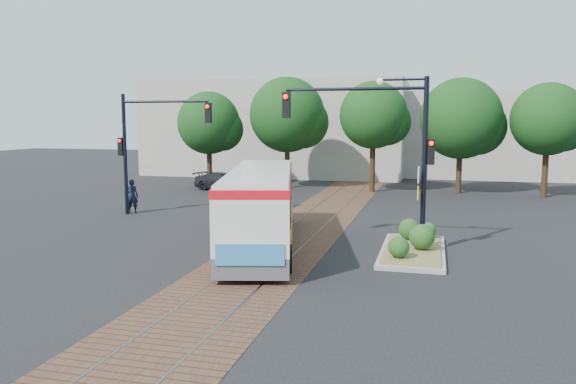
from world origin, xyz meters
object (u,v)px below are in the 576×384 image
traffic_island (414,244)px  signal_pole_main (389,136)px  signal_pole_left (145,137)px  parked_car (223,181)px  officer (132,196)px  city_bus (261,203)px

traffic_island → signal_pole_main: 3.95m
signal_pole_main → signal_pole_left: (-12.23, 4.80, -0.29)m
parked_car → signal_pole_main: bearing=-128.9°
parked_car → officer: bearing=-174.1°
traffic_island → parked_car: bearing=130.8°
traffic_island → signal_pole_main: (-0.96, 0.09, 3.83)m
city_bus → signal_pole_main: bearing=-11.3°
traffic_island → officer: 15.22m
traffic_island → parked_car: (-13.15, 15.24, 0.27)m
signal_pole_main → parked_car: signal_pole_main is taller
traffic_island → officer: (-14.26, 5.31, 0.54)m
officer → parked_car: officer is taller
signal_pole_main → signal_pole_left: signal_pole_main is taller
traffic_island → signal_pole_left: 14.50m
officer → parked_car: (1.11, 9.93, -0.27)m
signal_pole_main → traffic_island: bearing=-5.4°
traffic_island → officer: bearing=159.6°
officer → parked_car: size_ratio=0.42×
city_bus → signal_pole_main: signal_pole_main is taller
city_bus → traffic_island: bearing=-12.7°
signal_pole_main → officer: signal_pole_main is taller
signal_pole_left → officer: signal_pole_left is taller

